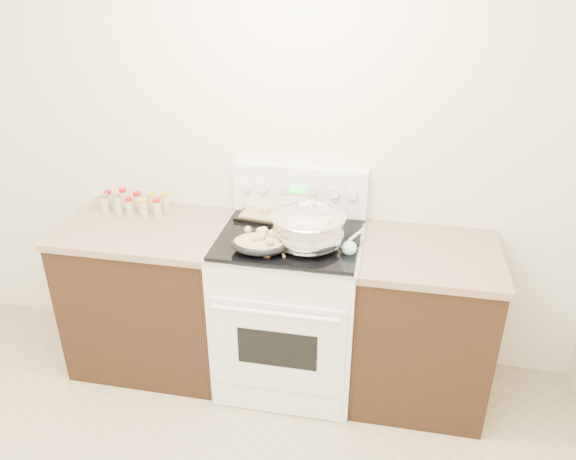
# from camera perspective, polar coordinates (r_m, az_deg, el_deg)

# --- Properties ---
(room_shell) EXTENTS (4.10, 3.60, 2.75)m
(room_shell) POSITION_cam_1_polar(r_m,az_deg,el_deg) (1.57, -22.84, 1.90)
(room_shell) COLOR white
(room_shell) RESTS_ON ground
(counter_left) EXTENTS (0.93, 0.67, 0.92)m
(counter_left) POSITION_cam_1_polar(r_m,az_deg,el_deg) (3.46, -13.52, -6.34)
(counter_left) COLOR black
(counter_left) RESTS_ON ground
(counter_right) EXTENTS (0.73, 0.67, 0.92)m
(counter_right) POSITION_cam_1_polar(r_m,az_deg,el_deg) (3.20, 13.34, -9.32)
(counter_right) COLOR black
(counter_right) RESTS_ON ground
(kitchen_range) EXTENTS (0.78, 0.73, 1.22)m
(kitchen_range) POSITION_cam_1_polar(r_m,az_deg,el_deg) (3.21, 0.19, -7.72)
(kitchen_range) COLOR white
(kitchen_range) RESTS_ON ground
(mixing_bowl) EXTENTS (0.49, 0.49, 0.22)m
(mixing_bowl) POSITION_cam_1_polar(r_m,az_deg,el_deg) (2.83, 2.02, -0.01)
(mixing_bowl) COLOR silver
(mixing_bowl) RESTS_ON kitchen_range
(roasting_pan) EXTENTS (0.31, 0.23, 0.12)m
(roasting_pan) POSITION_cam_1_polar(r_m,az_deg,el_deg) (2.80, -2.84, -1.30)
(roasting_pan) COLOR black
(roasting_pan) RESTS_ON kitchen_range
(baking_sheet) EXTENTS (0.47, 0.36, 0.06)m
(baking_sheet) POSITION_cam_1_polar(r_m,az_deg,el_deg) (3.17, -0.90, 1.69)
(baking_sheet) COLOR black
(baking_sheet) RESTS_ON kitchen_range
(wooden_spoon) EXTENTS (0.12, 0.23, 0.04)m
(wooden_spoon) POSITION_cam_1_polar(r_m,az_deg,el_deg) (2.80, -1.70, -2.15)
(wooden_spoon) COLOR #9A7446
(wooden_spoon) RESTS_ON kitchen_range
(blue_ladle) EXTENTS (0.10, 0.26, 0.09)m
(blue_ladle) POSITION_cam_1_polar(r_m,az_deg,el_deg) (2.82, 6.36, -1.64)
(blue_ladle) COLOR #9DD2EB
(blue_ladle) RESTS_ON kitchen_range
(spice_jars) EXTENTS (0.40, 0.15, 0.13)m
(spice_jars) POSITION_cam_1_polar(r_m,az_deg,el_deg) (3.39, -15.30, 2.67)
(spice_jars) COLOR #BFB28C
(spice_jars) RESTS_ON counter_left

